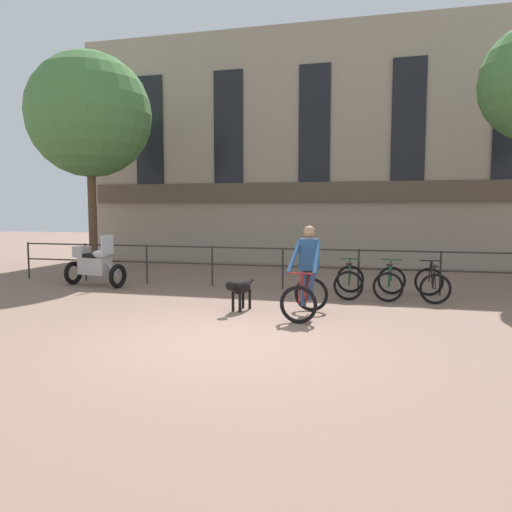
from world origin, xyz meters
TOP-DOWN VIEW (x-y plane):
  - ground_plane at (0.00, 0.00)m, footprint 60.00×60.00m
  - canal_railing at (-0.00, 5.20)m, footprint 15.05×0.05m
  - building_facade at (-0.00, 10.99)m, footprint 18.00×0.72m
  - cyclist_with_bike at (1.07, 2.23)m, footprint 0.75×1.21m
  - dog at (-0.29, 2.34)m, footprint 0.40×1.00m
  - parked_motorcycle at (-4.85, 4.41)m, footprint 1.70×0.90m
  - parked_bicycle_near_lamp at (1.70, 4.54)m, footprint 0.69×1.13m
  - parked_bicycle_mid_left at (2.61, 4.54)m, footprint 0.75×1.16m
  - parked_bicycle_mid_right at (3.51, 4.54)m, footprint 0.71×1.14m
  - tree_canalside_left at (-6.41, 6.84)m, footprint 3.79×3.79m

SIDE VIEW (x-z plane):
  - ground_plane at x=0.00m, z-range 0.00..0.00m
  - parked_bicycle_near_lamp at x=1.70m, z-range -0.07..0.79m
  - parked_bicycle_mid_left at x=2.61m, z-range -0.07..0.79m
  - parked_bicycle_mid_right at x=3.51m, z-range -0.07..0.79m
  - dog at x=-0.29m, z-range 0.13..0.78m
  - parked_motorcycle at x=-4.85m, z-range -0.11..1.24m
  - canal_railing at x=0.00m, z-range 0.18..1.23m
  - cyclist_with_bike at x=1.07m, z-range -0.09..1.61m
  - building_facade at x=0.00m, z-range -0.02..8.42m
  - tree_canalside_left at x=-6.41m, z-range 1.48..8.26m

